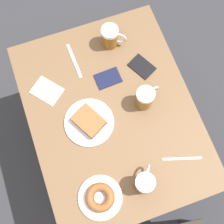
# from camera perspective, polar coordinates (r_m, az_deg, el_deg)

# --- Properties ---
(ground_plane) EXTENTS (8.00, 8.00, 0.00)m
(ground_plane) POSITION_cam_1_polar(r_m,az_deg,el_deg) (2.29, 0.00, -5.94)
(ground_plane) COLOR #333338
(table) EXTENTS (0.81, 1.05, 0.78)m
(table) POSITION_cam_1_polar(r_m,az_deg,el_deg) (1.60, 0.00, -0.92)
(table) COLOR brown
(table) RESTS_ON ground_plane
(plate_with_cake) EXTENTS (0.24, 0.24, 0.05)m
(plate_with_cake) POSITION_cam_1_polar(r_m,az_deg,el_deg) (1.51, -4.23, -1.77)
(plate_with_cake) COLOR silver
(plate_with_cake) RESTS_ON table
(plate_with_donut) EXTENTS (0.20, 0.20, 0.05)m
(plate_with_donut) POSITION_cam_1_polar(r_m,az_deg,el_deg) (1.45, -2.18, -15.35)
(plate_with_donut) COLOR silver
(plate_with_donut) RESTS_ON table
(beer_mug_left) EXTENTS (0.12, 0.09, 0.13)m
(beer_mug_left) POSITION_cam_1_polar(r_m,az_deg,el_deg) (1.64, -0.30, 13.60)
(beer_mug_left) COLOR #8C5619
(beer_mug_left) RESTS_ON table
(beer_mug_center) EXTENTS (0.10, 0.12, 0.13)m
(beer_mug_center) POSITION_cam_1_polar(r_m,az_deg,el_deg) (1.42, 5.93, -12.72)
(beer_mug_center) COLOR #8C5619
(beer_mug_center) RESTS_ON table
(beer_mug_right) EXTENTS (0.13, 0.09, 0.13)m
(beer_mug_right) POSITION_cam_1_polar(r_m,az_deg,el_deg) (1.50, 6.01, 2.73)
(beer_mug_right) COLOR #8C5619
(beer_mug_right) RESTS_ON table
(napkin_folded) EXTENTS (0.17, 0.18, 0.00)m
(napkin_folded) POSITION_cam_1_polar(r_m,az_deg,el_deg) (1.61, -11.80, 3.81)
(napkin_folded) COLOR white
(napkin_folded) RESTS_ON table
(fork) EXTENTS (0.18, 0.07, 0.00)m
(fork) POSITION_cam_1_polar(r_m,az_deg,el_deg) (1.52, 12.69, -8.32)
(fork) COLOR silver
(fork) RESTS_ON table
(knife) EXTENTS (0.03, 0.21, 0.00)m
(knife) POSITION_cam_1_polar(r_m,az_deg,el_deg) (1.65, -6.92, 9.28)
(knife) COLOR silver
(knife) RESTS_ON table
(passport_near_edge) EXTENTS (0.14, 0.15, 0.01)m
(passport_near_edge) POSITION_cam_1_polar(r_m,az_deg,el_deg) (1.63, 5.48, 8.26)
(passport_near_edge) COLOR black
(passport_near_edge) RESTS_ON table
(passport_far_edge) EXTENTS (0.13, 0.09, 0.01)m
(passport_far_edge) POSITION_cam_1_polar(r_m,az_deg,el_deg) (1.60, -0.73, 6.18)
(passport_far_edge) COLOR #141938
(passport_far_edge) RESTS_ON table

